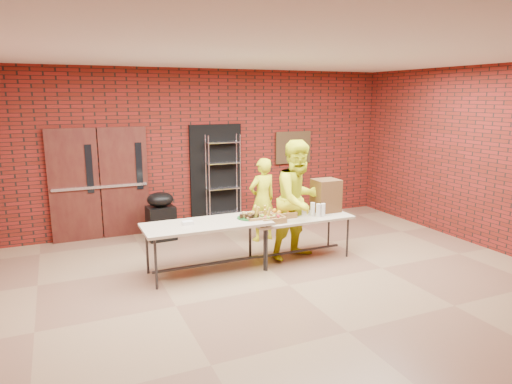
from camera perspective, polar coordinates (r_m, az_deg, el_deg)
room at (r=6.23m, az=4.38°, el=2.08°), size 8.08×7.08×3.28m
double_doors at (r=9.02m, az=-18.90°, el=1.00°), size 1.78×0.12×2.10m
dark_doorway at (r=9.50m, az=-5.01°, el=2.10°), size 1.10×0.06×2.10m
bronze_plaque at (r=10.14m, az=4.67°, el=5.58°), size 0.85×0.04×0.70m
wire_rack at (r=9.42m, az=-4.10°, el=1.41°), size 0.70×0.24×1.90m
table_left at (r=6.94m, az=-6.17°, el=-4.38°), size 1.91×0.80×0.79m
table_right at (r=7.58m, az=5.44°, el=-3.52°), size 1.73×0.72×0.71m
basket_bananas at (r=7.21m, az=0.35°, el=-3.26°), size 0.47×0.36×0.15m
basket_oranges at (r=7.51m, az=3.28°, el=-2.73°), size 0.40×0.31×0.12m
basket_apples at (r=7.19m, az=1.96°, el=-3.39°), size 0.40×0.31×0.12m
muffin_tray at (r=7.14m, az=-0.86°, el=-2.96°), size 0.38×0.38×0.09m
napkin_box at (r=6.87m, az=-8.56°, el=-3.83°), size 0.16×0.11×0.05m
coffee_dispenser at (r=7.92m, az=8.73°, el=-0.42°), size 0.42×0.38×0.56m
cup_stack_front at (r=7.57m, az=7.80°, el=-2.28°), size 0.07×0.07×0.22m
cup_stack_mid at (r=7.61m, az=8.38°, el=-2.23°), size 0.07×0.07×0.21m
cup_stack_back at (r=7.62m, az=7.09°, el=-2.15°), size 0.07×0.07×0.22m
covered_grill at (r=8.75m, az=-11.81°, el=-2.94°), size 0.52×0.45×0.91m
volunteer_woman at (r=8.46m, az=0.80°, el=-0.96°), size 0.63×0.47×1.56m
volunteer_man at (r=7.53m, az=5.37°, el=-0.99°), size 1.10×0.95×1.97m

